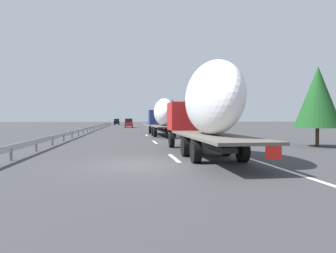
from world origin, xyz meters
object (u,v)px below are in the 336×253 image
Objects in this scene: truck_lead at (163,115)px; car_red_compact at (129,123)px; truck_trailing at (206,106)px; car_black_suv at (117,122)px; road_sign at (163,118)px.

truck_lead reaches higher than car_red_compact.
truck_lead is 19.31m from truck_trailing.
car_black_suv is (80.63, 7.15, -1.72)m from truck_trailing.
truck_lead is 0.96× the size of truck_trailing.
truck_lead reaches higher than road_sign.
car_black_suv is at bearing 5.06° from truck_trailing.
truck_lead is 61.75m from car_black_suv.
car_red_compact reaches higher than car_black_suv.
truck_trailing reaches higher than truck_lead.
truck_lead is at bearing -173.35° from car_black_suv.
car_black_suv is (61.32, 7.15, -1.44)m from truck_lead.
truck_lead is 4.20× the size of road_sign.
truck_lead is 2.91× the size of car_red_compact.
truck_lead is 25.85m from road_sign.
truck_trailing reaches higher than road_sign.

